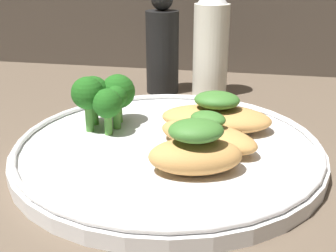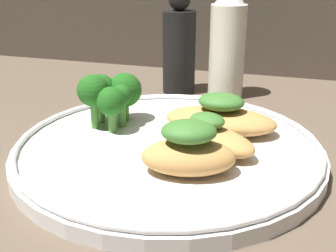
% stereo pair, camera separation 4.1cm
% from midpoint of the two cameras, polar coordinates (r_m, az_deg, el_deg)
% --- Properties ---
extents(ground_plane, '(1.80, 1.80, 0.01)m').
position_cam_midpoint_polar(ground_plane, '(0.43, -2.76, -4.89)').
color(ground_plane, brown).
extents(plate, '(0.31, 0.31, 0.02)m').
position_cam_midpoint_polar(plate, '(0.42, -2.80, -3.09)').
color(plate, white).
rests_on(plate, ground_plane).
extents(grilled_meat_front, '(0.09, 0.07, 0.05)m').
position_cam_midpoint_polar(grilled_meat_front, '(0.36, 0.49, -3.39)').
color(grilled_meat_front, tan).
rests_on(grilled_meat_front, plate).
extents(grilled_meat_middle, '(0.11, 0.08, 0.04)m').
position_cam_midpoint_polar(grilled_meat_middle, '(0.40, 2.41, -1.47)').
color(grilled_meat_middle, tan).
rests_on(grilled_meat_middle, plate).
extents(grilled_meat_back, '(0.12, 0.06, 0.04)m').
position_cam_midpoint_polar(grilled_meat_back, '(0.45, 3.97, 1.34)').
color(grilled_meat_back, tan).
rests_on(grilled_meat_back, plate).
extents(broccoli_bunch, '(0.06, 0.07, 0.06)m').
position_cam_midpoint_polar(broccoli_bunch, '(0.46, -11.26, 4.07)').
color(broccoli_bunch, '#4C8E38').
rests_on(broccoli_bunch, plate).
extents(sauce_bottle, '(0.05, 0.05, 0.16)m').
position_cam_midpoint_polar(sauce_bottle, '(0.61, 3.86, 11.13)').
color(sauce_bottle, silver).
rests_on(sauce_bottle, ground_plane).
extents(pepper_grinder, '(0.05, 0.05, 0.15)m').
position_cam_midpoint_polar(pepper_grinder, '(0.62, -2.71, 10.57)').
color(pepper_grinder, black).
rests_on(pepper_grinder, ground_plane).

